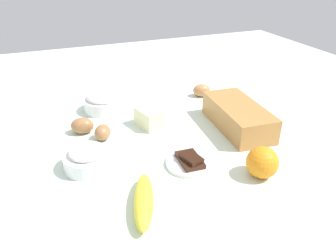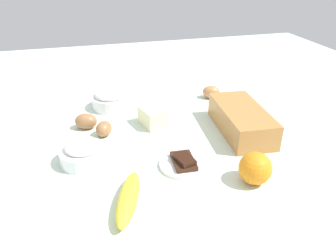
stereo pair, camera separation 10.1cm
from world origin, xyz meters
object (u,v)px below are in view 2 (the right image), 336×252
orange_fruit (255,168)px  egg_loose (86,121)px  chocolate_plate (183,163)px  egg_near_butter (104,129)px  flour_bowl (83,152)px  loaf_pan (241,119)px  butter_block (152,117)px  sugar_bowl (111,99)px  egg_beside_bowl (211,92)px  banana (128,198)px

orange_fruit → egg_loose: size_ratio=1.15×
chocolate_plate → egg_near_butter: bearing=-139.9°
flour_bowl → chocolate_plate: size_ratio=0.99×
loaf_pan → orange_fruit: 0.26m
egg_loose → butter_block: bearing=80.9°
sugar_bowl → egg_beside_bowl: bearing=88.1°
flour_bowl → egg_beside_bowl: bearing=123.0°
sugar_bowl → banana: bearing=-2.3°
loaf_pan → sugar_bowl: bearing=-123.2°
chocolate_plate → butter_block: bearing=-173.7°
loaf_pan → flour_bowl: size_ratio=2.25×
chocolate_plate → flour_bowl: bearing=-109.6°
loaf_pan → butter_block: (-0.11, -0.26, -0.01)m
sugar_bowl → egg_beside_bowl: size_ratio=2.02×
butter_block → egg_loose: (-0.03, -0.21, -0.00)m
orange_fruit → egg_loose: 0.56m
sugar_bowl → orange_fruit: orange_fruit is taller
sugar_bowl → flour_bowl: bearing=-18.4°
butter_block → egg_loose: size_ratio=1.26×
banana → egg_loose: size_ratio=2.65×
egg_loose → egg_beside_bowl: bearing=104.9°
loaf_pan → flour_bowl: 0.49m
egg_loose → chocolate_plate: egg_loose is taller
banana → butter_block: butter_block is taller
chocolate_plate → orange_fruit: bearing=53.7°
banana → egg_beside_bowl: bearing=142.2°
butter_block → chocolate_plate: butter_block is taller
egg_near_butter → chocolate_plate: (0.22, 0.19, -0.01)m
banana → butter_block: bearing=159.3°
butter_block → egg_beside_bowl: (-0.16, 0.27, -0.01)m
banana → egg_near_butter: bearing=-176.2°
sugar_bowl → chocolate_plate: size_ratio=1.06×
sugar_bowl → butter_block: bearing=33.5°
egg_near_butter → egg_loose: egg_loose is taller
banana → egg_loose: 0.41m
banana → chocolate_plate: (-0.11, 0.17, -0.01)m
flour_bowl → chocolate_plate: 0.27m
orange_fruit → egg_loose: (-0.40, -0.39, -0.02)m
banana → chocolate_plate: size_ratio=1.46×
chocolate_plate → egg_loose: bearing=-140.1°
banana → sugar_bowl: bearing=177.7°
orange_fruit → chocolate_plate: size_ratio=0.63×
egg_beside_bowl → chocolate_plate: 0.48m
egg_near_butter → sugar_bowl: bearing=167.6°
orange_fruit → egg_beside_bowl: orange_fruit is taller
sugar_bowl → egg_near_butter: bearing=-12.4°
flour_bowl → sugar_bowl: bearing=161.6°
loaf_pan → egg_near_butter: size_ratio=4.70×
loaf_pan → sugar_bowl: loaf_pan is taller
banana → orange_fruit: size_ratio=2.31×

